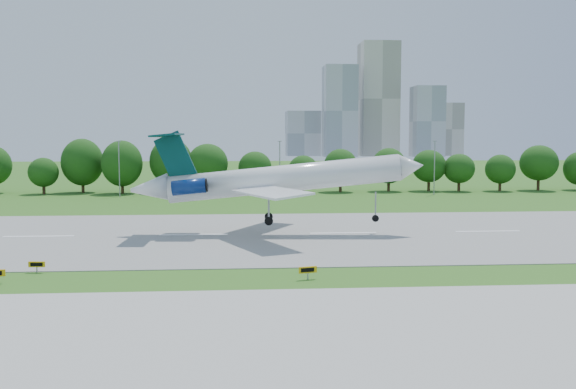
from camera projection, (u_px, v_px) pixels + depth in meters
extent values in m
plane|color=#2B5F19|center=(174.00, 276.00, 59.88)|extent=(600.00, 600.00, 0.00)
cube|color=gray|center=(194.00, 235.00, 84.71)|extent=(400.00, 45.00, 0.08)
cube|color=#ADADA8|center=(147.00, 334.00, 42.00)|extent=(400.00, 23.00, 0.08)
cylinder|color=#382314|center=(128.00, 185.00, 149.60)|extent=(0.70, 0.70, 3.60)
sphere|color=#184210|center=(127.00, 167.00, 149.22)|extent=(8.40, 8.40, 8.40)
cylinder|color=#382314|center=(298.00, 184.00, 152.60)|extent=(0.70, 0.70, 3.60)
sphere|color=#184210|center=(298.00, 166.00, 152.22)|extent=(8.40, 8.40, 8.40)
cylinder|color=#382314|center=(462.00, 183.00, 155.60)|extent=(0.70, 0.70, 3.60)
sphere|color=#184210|center=(462.00, 165.00, 155.21)|extent=(8.40, 8.40, 8.40)
cylinder|color=gray|center=(119.00, 169.00, 139.30)|extent=(0.24, 0.24, 12.00)
cube|color=gray|center=(119.00, 141.00, 138.77)|extent=(0.90, 0.25, 0.18)
cylinder|color=gray|center=(280.00, 169.00, 141.93)|extent=(0.24, 0.24, 12.00)
cube|color=gray|center=(280.00, 141.00, 141.39)|extent=(0.90, 0.25, 0.18)
cylinder|color=gray|center=(434.00, 168.00, 144.55)|extent=(0.24, 0.24, 12.00)
cube|color=gray|center=(435.00, 141.00, 144.01)|extent=(0.90, 0.25, 0.18)
cube|color=#B2B2B7|center=(340.00, 111.00, 440.22)|extent=(22.00, 22.00, 62.00)
cube|color=beige|center=(378.00, 100.00, 456.58)|extent=(26.00, 26.00, 80.00)
cube|color=#B2B2B7|center=(427.00, 122.00, 440.37)|extent=(20.00, 20.00, 48.00)
cube|color=beige|center=(448.00, 129.00, 467.37)|extent=(18.00, 18.00, 38.00)
cube|color=#B2B2B7|center=(303.00, 134.00, 464.65)|extent=(24.00, 24.00, 32.00)
cylinder|color=white|center=(284.00, 179.00, 84.96)|extent=(30.95, 4.91, 6.47)
cone|color=white|center=(411.00, 166.00, 85.35)|extent=(3.74, 3.73, 3.87)
cone|color=white|center=(150.00, 189.00, 84.50)|extent=(5.37, 3.80, 4.02)
cube|color=white|center=(270.00, 192.00, 77.89)|extent=(9.80, 14.22, 0.74)
cube|color=white|center=(270.00, 184.00, 92.12)|extent=(10.66, 14.13, 0.74)
cube|color=#053B3C|center=(175.00, 157.00, 84.25)|extent=(5.64, 0.75, 7.00)
cube|color=#053B3C|center=(167.00, 135.00, 83.96)|extent=(3.69, 9.83, 0.53)
cylinder|color=navy|center=(189.00, 187.00, 82.00)|extent=(4.53, 2.13, 2.34)
cylinder|color=navy|center=(194.00, 184.00, 87.29)|extent=(4.53, 2.13, 2.34)
cylinder|color=gray|center=(376.00, 205.00, 85.66)|extent=(0.20, 0.20, 3.57)
cylinder|color=black|center=(375.00, 218.00, 85.82)|extent=(0.93, 0.35, 0.92)
cylinder|color=gray|center=(269.00, 207.00, 82.97)|extent=(0.25, 0.25, 3.57)
cylinder|color=black|center=(269.00, 221.00, 83.13)|extent=(1.14, 0.51, 1.12)
cylinder|color=gray|center=(269.00, 204.00, 87.44)|extent=(0.25, 0.25, 3.57)
cylinder|color=black|center=(269.00, 217.00, 87.60)|extent=(1.14, 0.51, 1.12)
cube|color=gray|center=(37.00, 269.00, 61.08)|extent=(0.10, 0.10, 0.68)
cube|color=#E5A50C|center=(37.00, 264.00, 61.04)|extent=(1.56, 0.26, 0.53)
cube|color=black|center=(36.00, 265.00, 60.94)|extent=(1.16, 0.09, 0.34)
cube|color=gray|center=(308.00, 276.00, 58.18)|extent=(0.13, 0.13, 0.74)
cube|color=#E5A50C|center=(308.00, 270.00, 58.13)|extent=(1.69, 0.62, 0.58)
cube|color=black|center=(308.00, 270.00, 58.02)|extent=(1.24, 0.34, 0.37)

